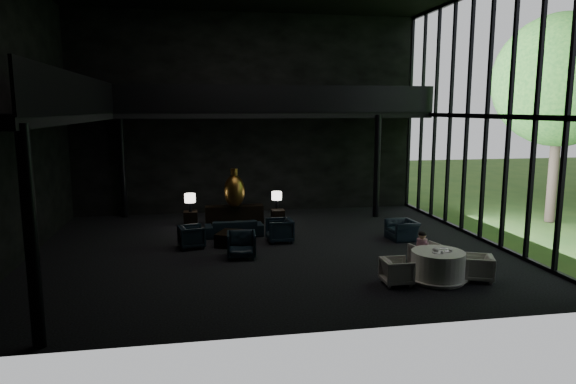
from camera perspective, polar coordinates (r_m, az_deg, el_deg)
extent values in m
cube|color=black|center=(15.75, -2.01, -6.36)|extent=(14.00, 12.00, 0.02)
cube|color=black|center=(21.13, -4.38, 8.58)|extent=(14.00, 0.04, 8.00)
cube|color=black|center=(9.26, 3.12, 7.76)|extent=(14.00, 0.04, 8.00)
cube|color=black|center=(15.80, -28.35, 7.29)|extent=(0.04, 12.00, 8.00)
cube|color=black|center=(15.52, -24.81, 7.53)|extent=(2.00, 12.00, 0.25)
cube|color=black|center=(20.26, -1.25, 8.58)|extent=(12.00, 2.00, 0.25)
cube|color=black|center=(15.30, -21.29, 9.99)|extent=(0.06, 12.00, 1.00)
cube|color=black|center=(19.27, -0.79, 10.33)|extent=(12.00, 0.06, 1.00)
cylinder|color=black|center=(10.01, -26.65, -4.67)|extent=(0.24, 0.24, 4.00)
cylinder|color=black|center=(21.04, -17.92, 2.70)|extent=(0.24, 0.24, 4.00)
cylinder|color=black|center=(20.36, 9.85, 2.81)|extent=(0.24, 0.24, 4.00)
cylinder|color=#382D23|center=(21.56, 27.50, 3.45)|extent=(0.36, 0.36, 4.90)
sphere|color=#2B5E21|center=(21.50, 28.06, 10.89)|extent=(4.80, 4.80, 4.80)
cube|color=black|center=(19.20, -5.98, -2.51)|extent=(2.14, 0.49, 0.68)
ellipsoid|color=#B07F35|center=(18.76, -5.97, 0.10)|extent=(0.76, 0.76, 1.18)
cylinder|color=#B07F35|center=(18.66, -6.01, 2.24)|extent=(0.26, 0.26, 0.24)
cube|color=black|center=(19.08, -10.76, -2.91)|extent=(0.50, 0.50, 0.55)
cylinder|color=black|center=(18.90, -10.81, -1.65)|extent=(0.12, 0.12, 0.35)
cylinder|color=white|center=(18.84, -10.84, -0.66)|extent=(0.39, 0.39, 0.32)
cube|color=black|center=(19.16, -1.15, -2.73)|extent=(0.47, 0.47, 0.52)
cylinder|color=black|center=(19.31, -1.26, -1.35)|extent=(0.11, 0.11, 0.33)
cylinder|color=white|center=(19.25, -1.27, -0.41)|extent=(0.38, 0.38, 0.31)
imported|color=black|center=(17.35, -6.01, -3.75)|extent=(1.80, 0.59, 0.69)
imported|color=#18303A|center=(16.07, -10.64, -4.80)|extent=(0.82, 0.86, 0.76)
imported|color=#16262D|center=(16.48, -0.95, -4.07)|extent=(0.83, 0.88, 0.88)
imported|color=black|center=(14.83, -5.21, -5.61)|extent=(0.92, 0.87, 0.89)
imported|color=#172F3D|center=(17.21, 12.56, -3.94)|extent=(0.63, 0.91, 0.75)
cube|color=black|center=(16.20, -6.05, -5.19)|extent=(1.25, 1.25, 0.42)
cylinder|color=white|center=(13.39, 16.30, -7.90)|extent=(1.30, 1.30, 0.75)
cone|color=white|center=(13.48, 16.23, -9.22)|extent=(1.48, 1.48, 0.10)
imported|color=#BAB9B8|center=(14.18, 15.23, -6.85)|extent=(0.90, 0.86, 0.77)
imported|color=#ACA496|center=(13.75, 20.37, -7.89)|extent=(0.78, 0.81, 0.64)
imported|color=#A59D95|center=(12.90, 12.00, -8.62)|extent=(0.60, 0.64, 0.65)
cylinder|color=silver|center=(14.06, 14.65, -5.84)|extent=(0.28, 0.28, 0.40)
sphere|color=#D8A884|center=(13.99, 14.70, -4.66)|extent=(0.20, 0.20, 0.20)
ellipsoid|color=black|center=(13.98, 14.71, -4.54)|extent=(0.21, 0.21, 0.14)
cylinder|color=white|center=(13.14, 16.24, -6.49)|extent=(0.28, 0.28, 0.01)
cylinder|color=white|center=(13.55, 16.90, -6.05)|extent=(0.23, 0.23, 0.02)
cylinder|color=white|center=(13.32, 17.31, -6.33)|extent=(0.20, 0.20, 0.01)
cylinder|color=white|center=(13.34, 17.62, -6.14)|extent=(0.10, 0.10, 0.07)
ellipsoid|color=white|center=(13.28, 16.09, -6.16)|extent=(0.16, 0.16, 0.08)
cylinder|color=#99999E|center=(13.10, 16.72, -6.44)|extent=(0.06, 0.06, 0.07)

